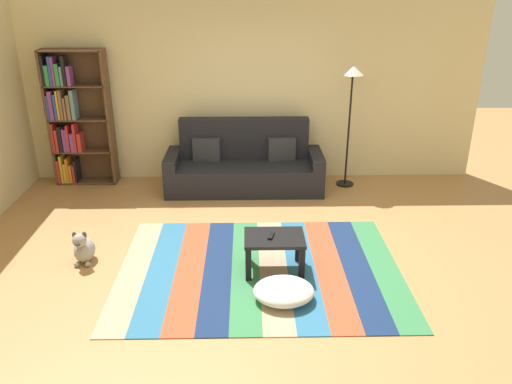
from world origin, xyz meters
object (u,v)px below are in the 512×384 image
Objects in this scene: couch at (244,166)px; bookshelf at (72,119)px; standing_lamp at (352,86)px; dog at (84,249)px; pouf at (284,291)px; coffee_table at (274,244)px; tv_remote at (271,236)px.

bookshelf is at bearing 173.63° from couch.
standing_lamp is at bearing -2.68° from bookshelf.
dog is (-1.75, -2.11, -0.18)m from couch.
bookshelf is 4.38m from pouf.
bookshelf is at bearing 107.69° from dog.
pouf is 1.48× the size of dog.
standing_lamp is (1.20, 2.43, 1.17)m from coffee_table.
couch is at bearing 97.54° from pouf.
coffee_table is at bearing 96.74° from pouf.
coffee_table is 1.06× the size of pouf.
bookshelf reaches higher than couch.
coffee_table is 0.59m from pouf.
dog is 2.06m from tv_remote.
couch is at bearing 97.72° from coffee_table.
dog is (-2.13, 0.77, 0.06)m from pouf.
tv_remote reaches higher than dog.
couch is 2.75m from dog.
dog is at bearing -129.69° from couch.
bookshelf is 1.11× the size of standing_lamp.
pouf is (0.38, -2.88, -0.23)m from couch.
coffee_table is at bearing -42.77° from bookshelf.
dog is at bearing -172.45° from tv_remote.
standing_lamp is at bearing 77.03° from tv_remote.
standing_lamp reaches higher than pouf.
standing_lamp is (1.14, 2.97, 1.39)m from pouf.
standing_lamp is at bearing 3.44° from couch.
standing_lamp is 2.93m from tv_remote.
coffee_table is at bearing -116.37° from standing_lamp.
bookshelf is 3.87m from tv_remote.
pouf is (0.06, -0.54, -0.22)m from coffee_table.
standing_lamp reaches higher than tv_remote.
coffee_table is 0.35× the size of standing_lamp.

